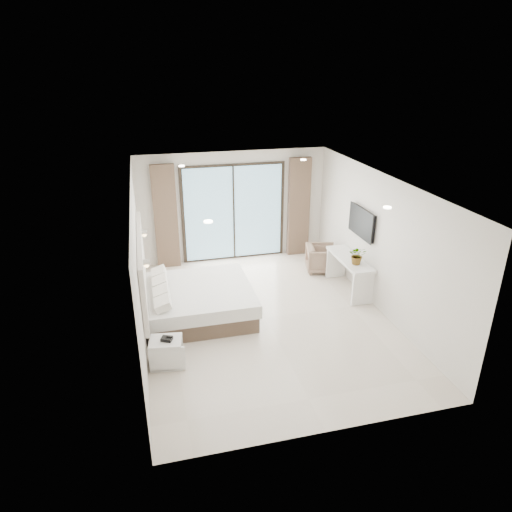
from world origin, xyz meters
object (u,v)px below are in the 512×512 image
object	(u,v)px
nightstand	(166,352)
armchair	(321,257)
bed	(197,301)
console_desk	(349,267)

from	to	relation	value
nightstand	armchair	bearing A→B (deg)	45.04
bed	armchair	xyz separation A→B (m)	(3.12, 1.36, 0.04)
nightstand	console_desk	bearing A→B (deg)	31.92
bed	nightstand	xyz separation A→B (m)	(-0.70, -1.50, -0.07)
console_desk	nightstand	bearing A→B (deg)	-156.40
bed	armchair	world-z (taller)	bed
armchair	bed	bearing A→B (deg)	127.32
bed	console_desk	world-z (taller)	console_desk
bed	console_desk	size ratio (longest dim) A/B	1.38
console_desk	armchair	bearing A→B (deg)	99.80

